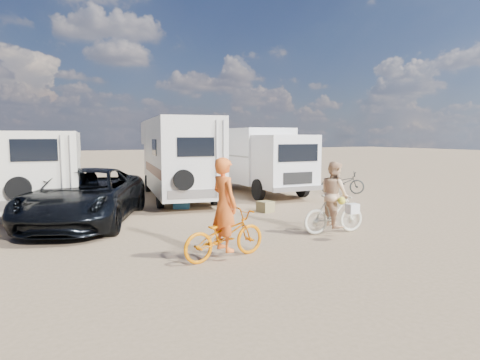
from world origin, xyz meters
name	(u,v)px	position (x,y,z in m)	size (l,w,h in m)	color
ground	(249,233)	(0.00, 0.00, 0.00)	(140.00, 140.00, 0.00)	#937757
rv_main	(177,159)	(0.18, 7.00, 1.62)	(2.24, 7.64, 3.24)	white
rv_left	(48,170)	(-4.70, 6.91, 1.35)	(2.17, 7.48, 2.71)	white
box_truck	(260,161)	(3.99, 6.83, 1.46)	(2.33, 6.36, 2.92)	silver
dark_suv	(85,196)	(-3.77, 3.25, 0.80)	(2.66, 5.77, 1.60)	black
bike_man	(225,235)	(-1.49, -1.78, 0.50)	(0.67, 1.92, 1.01)	#D46C00
bike_woman	(334,214)	(2.03, -0.93, 0.52)	(0.49, 1.74, 1.04)	beige
rider_man	(224,213)	(-1.49, -1.78, 0.97)	(0.71, 0.47, 1.95)	orange
rider_woman	(334,201)	(2.03, -0.93, 0.86)	(0.84, 0.65, 1.73)	#DCAF83
bike_parked	(343,183)	(7.17, 4.96, 0.50)	(0.66, 1.90, 1.00)	#292C2A
cooler	(182,202)	(-0.46, 4.44, 0.22)	(0.56, 0.41, 0.45)	#256391
crate	(265,207)	(1.90, 2.56, 0.18)	(0.45, 0.45, 0.36)	olive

